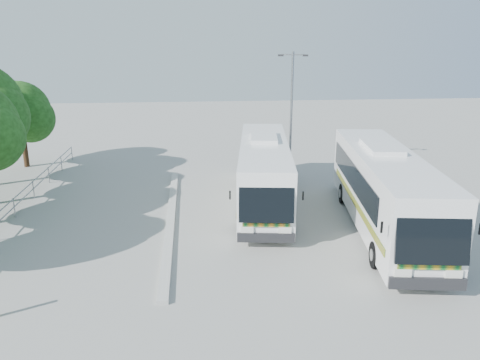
{
  "coord_description": "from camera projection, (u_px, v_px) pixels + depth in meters",
  "views": [
    {
      "loc": [
        -1.2,
        -19.86,
        8.34
      ],
      "look_at": [
        1.12,
        1.77,
        1.95
      ],
      "focal_mm": 35.0,
      "sensor_mm": 36.0,
      "label": 1
    }
  ],
  "objects": [
    {
      "name": "ground",
      "position": [
        220.0,
        232.0,
        21.42
      ],
      "size": [
        100.0,
        100.0,
        0.0
      ],
      "primitive_type": "plane",
      "color": "gray",
      "rests_on": "ground"
    },
    {
      "name": "tree_far_e",
      "position": [
        21.0,
        111.0,
        31.73
      ],
      "size": [
        4.54,
        4.28,
        5.92
      ],
      "color": "#382314",
      "rests_on": "ground"
    },
    {
      "name": "coach_adjacent",
      "position": [
        384.0,
        188.0,
        21.36
      ],
      "size": [
        4.5,
        13.07,
        3.56
      ],
      "rotation": [
        0.0,
        0.0,
        -0.15
      ],
      "color": "silver",
      "rests_on": "ground"
    },
    {
      "name": "coach_main",
      "position": [
        264.0,
        171.0,
        24.79
      ],
      "size": [
        4.06,
        12.26,
        3.34
      ],
      "rotation": [
        0.0,
        0.0,
        -0.14
      ],
      "color": "white",
      "rests_on": "ground"
    },
    {
      "name": "lamppost",
      "position": [
        291.0,
        107.0,
        30.53
      ],
      "size": [
        1.87,
        0.75,
        7.83
      ],
      "rotation": [
        0.0,
        0.0,
        -0.31
      ],
      "color": "gray",
      "rests_on": "ground"
    },
    {
      "name": "kerb_divider",
      "position": [
        171.0,
        217.0,
        23.07
      ],
      "size": [
        0.4,
        16.0,
        0.15
      ],
      "primitive_type": "cube",
      "color": "#B2B2AD",
      "rests_on": "ground"
    },
    {
      "name": "railing",
      "position": [
        21.0,
        197.0,
        24.01
      ],
      "size": [
        0.06,
        22.0,
        1.0
      ],
      "color": "gray",
      "rests_on": "ground"
    }
  ]
}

